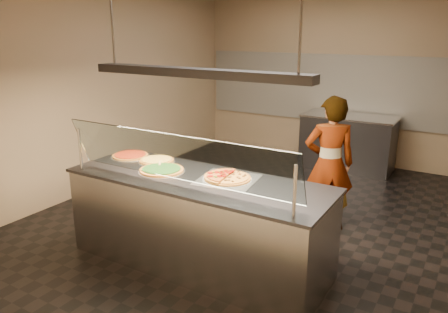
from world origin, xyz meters
The scene contains 19 objects.
ground centered at (0.00, 0.00, -0.01)m, with size 5.00×6.00×0.02m, color black.
wall_back centered at (0.00, 3.01, 1.50)m, with size 5.00×0.02×3.00m, color #997D62.
wall_front centered at (0.00, -3.01, 1.50)m, with size 5.00×0.02×3.00m, color #997D62.
wall_left centered at (-2.51, 0.00, 1.50)m, with size 0.02×6.00×3.00m, color #997D62.
tile_band centered at (0.00, 2.98, 1.30)m, with size 4.90×0.02×1.20m, color silver.
serving_counter centered at (0.06, -1.40, 0.47)m, with size 2.68×0.94×0.93m.
sneeze_guard centered at (0.06, -1.74, 1.23)m, with size 2.44×0.18×0.54m.
perforated_tray centered at (0.34, -1.29, 0.94)m, with size 0.62×0.62×0.01m.
half_pizza_pepperoni centered at (0.23, -1.29, 0.96)m, with size 0.29×0.48×0.05m.
half_pizza_sausage centered at (0.45, -1.29, 0.96)m, with size 0.29×0.48×0.04m.
pizza_spinach centered at (-0.37, -1.41, 0.95)m, with size 0.48×0.48×0.03m.
pizza_cheese centered at (-0.64, -1.17, 0.94)m, with size 0.40×0.40×0.03m.
pizza_tomato centered at (-1.02, -1.17, 0.94)m, with size 0.43×0.43×0.03m.
pizza_spatula centered at (-0.44, -1.29, 0.96)m, with size 0.28×0.18×0.02m.
prep_table centered at (0.46, 2.55, 0.47)m, with size 1.54×0.74×0.93m.
worker centered at (0.91, 0.10, 0.81)m, with size 0.59×0.39×1.62m, color #3F394B.
heat_lamp_housing centered at (0.06, -1.40, 1.95)m, with size 2.30×0.18×0.08m, color #3A3A3F.
lamp_rod_left centered at (-0.94, -1.40, 2.50)m, with size 0.02×0.02×1.01m, color #B7B7BC.
lamp_rod_right centered at (1.06, -1.40, 2.50)m, with size 0.02×0.02×1.01m, color #B7B7BC.
Camera 1 is at (2.36, -4.72, 2.34)m, focal length 35.00 mm.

